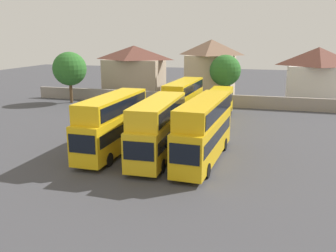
# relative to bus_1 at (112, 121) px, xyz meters

# --- Properties ---
(ground) EXTENTS (140.00, 140.00, 0.00)m
(ground) POSITION_rel_bus_1_xyz_m (4.18, 17.85, -2.82)
(ground) COLOR #424247
(depot_boundary_wall) EXTENTS (56.00, 0.50, 1.80)m
(depot_boundary_wall) POSITION_rel_bus_1_xyz_m (4.18, 24.21, -1.92)
(depot_boundary_wall) COLOR gray
(depot_boundary_wall) RESTS_ON ground
(bus_1) EXTENTS (2.65, 10.51, 5.02)m
(bus_1) POSITION_rel_bus_1_xyz_m (0.00, 0.00, 0.00)
(bus_1) COLOR yellow
(bus_1) RESTS_ON ground
(bus_2) EXTENTS (2.93, 10.24, 4.93)m
(bus_2) POSITION_rel_bus_1_xyz_m (4.26, -0.41, -0.05)
(bus_2) COLOR yellow
(bus_2) RESTS_ON ground
(bus_3) EXTENTS (2.94, 11.44, 5.08)m
(bus_3) POSITION_rel_bus_1_xyz_m (8.05, 0.02, 0.04)
(bus_3) COLOR gold
(bus_3) RESTS_ON ground
(bus_4) EXTENTS (2.88, 10.48, 4.67)m
(bus_4) POSITION_rel_bus_1_xyz_m (2.76, 14.62, -0.18)
(bus_4) COLOR gold
(bus_4) RESTS_ON ground
(bus_5) EXTENTS (2.64, 11.64, 3.53)m
(bus_5) POSITION_rel_bus_1_xyz_m (6.91, 14.53, -0.81)
(bus_5) COLOR yellow
(bus_5) RESTS_ON ground
(house_terrace_left) EXTENTS (10.06, 6.50, 8.41)m
(house_terrace_left) POSITION_rel_bus_1_xyz_m (-9.86, 30.96, 1.46)
(house_terrace_left) COLOR tan
(house_terrace_left) RESTS_ON ground
(house_terrace_centre) EXTENTS (7.56, 7.54, 9.45)m
(house_terrace_centre) POSITION_rel_bus_1_xyz_m (3.36, 30.87, 1.99)
(house_terrace_centre) COLOR #C6B293
(house_terrace_centre) RESTS_ON ground
(house_terrace_right) EXTENTS (9.00, 6.90, 8.35)m
(house_terrace_right) POSITION_rel_bus_1_xyz_m (19.51, 32.28, 1.44)
(house_terrace_right) COLOR silver
(house_terrace_right) RESTS_ON ground
(tree_left_of_lot) EXTENTS (5.05, 5.05, 7.70)m
(tree_left_of_lot) POSITION_rel_bus_1_xyz_m (-16.50, 21.21, 2.33)
(tree_left_of_lot) COLOR brown
(tree_left_of_lot) RESTS_ON ground
(tree_behind_wall) EXTENTS (4.63, 4.63, 7.32)m
(tree_behind_wall) POSITION_rel_bus_1_xyz_m (6.19, 26.71, 2.15)
(tree_behind_wall) COLOR brown
(tree_behind_wall) RESTS_ON ground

